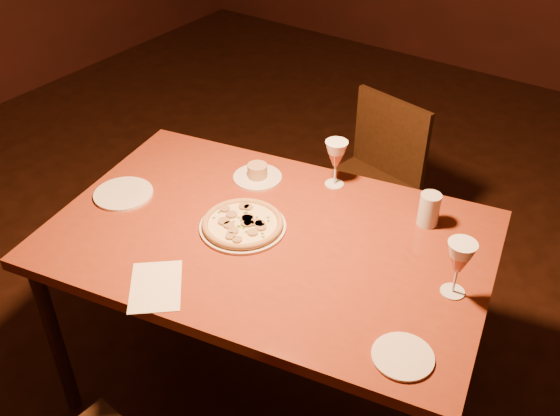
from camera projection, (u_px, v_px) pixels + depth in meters
The scene contains 11 objects.
floor at pixel (246, 343), 2.83m from camera, with size 7.00×7.00×0.00m, color black.
dining_table at pixel (269, 250), 2.21m from camera, with size 1.67×1.24×0.81m.
chair_far at pixel (371, 178), 3.04m from camera, with size 0.49×0.49×0.87m.
pizza_plate at pixel (243, 224), 2.19m from camera, with size 0.31×0.31×0.03m.
ramekin_saucer at pixel (257, 174), 2.45m from camera, with size 0.19×0.19×0.06m.
wine_glass_far at pixel (335, 164), 2.36m from camera, with size 0.09×0.09×0.19m, color #B65E4C, non-canonical shape.
wine_glass_right at pixel (458, 268), 1.88m from camera, with size 0.09×0.09×0.20m, color #B65E4C, non-canonical shape.
water_tumbler at pixel (429, 209), 2.18m from camera, with size 0.07×0.07×0.12m, color silver.
side_plate_left at pixel (123, 194), 2.36m from camera, with size 0.22×0.22×0.01m, color silver.
side_plate_near at pixel (403, 356), 1.72m from camera, with size 0.17×0.17×0.01m, color silver.
menu_card at pixel (156, 286), 1.96m from camera, with size 0.16×0.23×0.00m, color white.
Camera 1 is at (1.23, -1.49, 2.16)m, focal length 40.00 mm.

